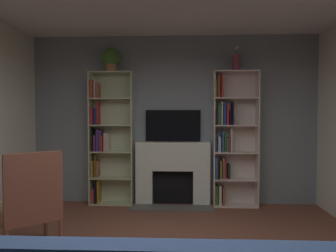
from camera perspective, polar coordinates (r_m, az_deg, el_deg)
name	(u,v)px	position (r m, az deg, el deg)	size (l,w,h in m)	color
wall_back_accent	(173,120)	(5.35, 0.96, 1.14)	(4.95, 0.06, 2.85)	gray
fireplace	(173,171)	(5.29, 0.89, -8.32)	(1.33, 0.53, 1.06)	white
tv	(173,126)	(5.30, 0.93, 0.07)	(0.93, 0.06, 0.53)	black
bookshelf_left	(107,140)	(5.40, -11.02, -2.48)	(0.73, 0.27, 2.23)	beige
bookshelf_right	(230,139)	(5.29, 11.19, -2.41)	(0.73, 0.29, 2.23)	silver
potted_plant	(111,59)	(5.39, -10.41, 12.02)	(0.30, 0.30, 0.40)	#AD734A
vase_with_flowers	(236,62)	(5.31, 12.36, 11.37)	(0.13, 0.13, 0.41)	brown
armchair	(30,204)	(3.74, -23.94, -12.98)	(0.83, 0.84, 1.13)	brown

